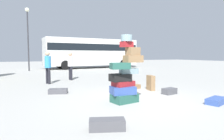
{
  "coord_description": "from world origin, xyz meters",
  "views": [
    {
      "loc": [
        -3.24,
        -5.26,
        1.46
      ],
      "look_at": [
        -0.41,
        0.79,
        0.93
      ],
      "focal_mm": 31.04,
      "sensor_mm": 36.0,
      "label": 1
    }
  ],
  "objects_px": {
    "suitcase_charcoal_behind_tower": "(58,91)",
    "person_tourist_with_camera": "(48,65)",
    "person_bearded_onlooker": "(70,64)",
    "suitcase_brown_left_side": "(132,87)",
    "person_passerby_in_red": "(128,63)",
    "suitcase_navy_foreground_far": "(217,101)",
    "parked_bus": "(92,51)",
    "suitcase_charcoal_white_trunk": "(107,124)",
    "lamp_post": "(28,29)",
    "suitcase_brown_right_side": "(151,83)",
    "suitcase_tower": "(125,77)",
    "suitcase_charcoal_upright_blue": "(169,91)"
  },
  "relations": [
    {
      "from": "suitcase_brown_right_side",
      "to": "parked_bus",
      "type": "bearing_deg",
      "value": 89.1
    },
    {
      "from": "lamp_post",
      "to": "parked_bus",
      "type": "bearing_deg",
      "value": 11.64
    },
    {
      "from": "suitcase_charcoal_behind_tower",
      "to": "person_tourist_with_camera",
      "type": "relative_size",
      "value": 0.42
    },
    {
      "from": "suitcase_brown_left_side",
      "to": "person_passerby_in_red",
      "type": "bearing_deg",
      "value": 52.17
    },
    {
      "from": "suitcase_charcoal_behind_tower",
      "to": "parked_bus",
      "type": "distance_m",
      "value": 14.3
    },
    {
      "from": "suitcase_tower",
      "to": "suitcase_brown_right_side",
      "type": "relative_size",
      "value": 3.36
    },
    {
      "from": "suitcase_charcoal_behind_tower",
      "to": "parked_bus",
      "type": "xyz_separation_m",
      "value": [
        5.87,
        12.93,
        1.74
      ]
    },
    {
      "from": "suitcase_tower",
      "to": "suitcase_charcoal_upright_blue",
      "type": "distance_m",
      "value": 2.22
    },
    {
      "from": "person_passerby_in_red",
      "to": "parked_bus",
      "type": "height_order",
      "value": "parked_bus"
    },
    {
      "from": "suitcase_brown_left_side",
      "to": "lamp_post",
      "type": "bearing_deg",
      "value": 95.22
    },
    {
      "from": "person_tourist_with_camera",
      "to": "lamp_post",
      "type": "relative_size",
      "value": 0.29
    },
    {
      "from": "suitcase_brown_left_side",
      "to": "suitcase_charcoal_upright_blue",
      "type": "distance_m",
      "value": 1.69
    },
    {
      "from": "suitcase_charcoal_upright_blue",
      "to": "person_bearded_onlooker",
      "type": "bearing_deg",
      "value": 103.7
    },
    {
      "from": "suitcase_navy_foreground_far",
      "to": "suitcase_brown_left_side",
      "type": "bearing_deg",
      "value": 90.63
    },
    {
      "from": "suitcase_brown_right_side",
      "to": "suitcase_charcoal_upright_blue",
      "type": "height_order",
      "value": "suitcase_brown_right_side"
    },
    {
      "from": "suitcase_charcoal_behind_tower",
      "to": "suitcase_charcoal_upright_blue",
      "type": "relative_size",
      "value": 1.28
    },
    {
      "from": "suitcase_navy_foreground_far",
      "to": "person_tourist_with_camera",
      "type": "relative_size",
      "value": 0.48
    },
    {
      "from": "suitcase_brown_right_side",
      "to": "suitcase_charcoal_behind_tower",
      "type": "relative_size",
      "value": 0.9
    },
    {
      "from": "person_passerby_in_red",
      "to": "suitcase_charcoal_behind_tower",
      "type": "bearing_deg",
      "value": -24.99
    },
    {
      "from": "suitcase_tower",
      "to": "person_tourist_with_camera",
      "type": "distance_m",
      "value": 5.2
    },
    {
      "from": "suitcase_charcoal_behind_tower",
      "to": "suitcase_charcoal_upright_blue",
      "type": "height_order",
      "value": "suitcase_charcoal_upright_blue"
    },
    {
      "from": "suitcase_charcoal_upright_blue",
      "to": "parked_bus",
      "type": "relative_size",
      "value": 0.05
    },
    {
      "from": "suitcase_tower",
      "to": "person_bearded_onlooker",
      "type": "relative_size",
      "value": 1.28
    },
    {
      "from": "suitcase_brown_left_side",
      "to": "lamp_post",
      "type": "xyz_separation_m",
      "value": [
        -3.64,
        11.92,
        3.61
      ]
    },
    {
      "from": "suitcase_tower",
      "to": "person_tourist_with_camera",
      "type": "bearing_deg",
      "value": 108.64
    },
    {
      "from": "suitcase_charcoal_upright_blue",
      "to": "lamp_post",
      "type": "bearing_deg",
      "value": 98.43
    },
    {
      "from": "suitcase_tower",
      "to": "suitcase_charcoal_white_trunk",
      "type": "distance_m",
      "value": 2.35
    },
    {
      "from": "suitcase_charcoal_white_trunk",
      "to": "parked_bus",
      "type": "relative_size",
      "value": 0.07
    },
    {
      "from": "suitcase_charcoal_behind_tower",
      "to": "person_tourist_with_camera",
      "type": "height_order",
      "value": "person_tourist_with_camera"
    },
    {
      "from": "suitcase_tower",
      "to": "suitcase_charcoal_white_trunk",
      "type": "xyz_separation_m",
      "value": [
        -1.38,
        -1.79,
        -0.66
      ]
    },
    {
      "from": "suitcase_navy_foreground_far",
      "to": "parked_bus",
      "type": "distance_m",
      "value": 16.68
    },
    {
      "from": "suitcase_tower",
      "to": "suitcase_charcoal_upright_blue",
      "type": "bearing_deg",
      "value": 10.03
    },
    {
      "from": "person_bearded_onlooker",
      "to": "person_passerby_in_red",
      "type": "relative_size",
      "value": 0.94
    },
    {
      "from": "suitcase_brown_right_side",
      "to": "suitcase_navy_foreground_far",
      "type": "height_order",
      "value": "suitcase_brown_right_side"
    },
    {
      "from": "suitcase_charcoal_white_trunk",
      "to": "suitcase_charcoal_behind_tower",
      "type": "xyz_separation_m",
      "value": [
        -0.26,
        4.02,
        -0.02
      ]
    },
    {
      "from": "person_bearded_onlooker",
      "to": "person_tourist_with_camera",
      "type": "height_order",
      "value": "person_tourist_with_camera"
    },
    {
      "from": "suitcase_brown_left_side",
      "to": "person_bearded_onlooker",
      "type": "bearing_deg",
      "value": 100.91
    },
    {
      "from": "suitcase_charcoal_upright_blue",
      "to": "suitcase_charcoal_behind_tower",
      "type": "bearing_deg",
      "value": 143.94
    },
    {
      "from": "parked_bus",
      "to": "suitcase_tower",
      "type": "bearing_deg",
      "value": -108.61
    },
    {
      "from": "suitcase_brown_right_side",
      "to": "suitcase_brown_left_side",
      "type": "bearing_deg",
      "value": 140.43
    },
    {
      "from": "lamp_post",
      "to": "suitcase_charcoal_white_trunk",
      "type": "bearing_deg",
      "value": -86.8
    },
    {
      "from": "person_tourist_with_camera",
      "to": "person_passerby_in_red",
      "type": "bearing_deg",
      "value": 55.48
    },
    {
      "from": "suitcase_brown_right_side",
      "to": "parked_bus",
      "type": "xyz_separation_m",
      "value": [
        2.3,
        13.85,
        1.53
      ]
    },
    {
      "from": "person_bearded_onlooker",
      "to": "parked_bus",
      "type": "relative_size",
      "value": 0.16
    },
    {
      "from": "person_passerby_in_red",
      "to": "person_bearded_onlooker",
      "type": "bearing_deg",
      "value": -83.95
    },
    {
      "from": "suitcase_charcoal_white_trunk",
      "to": "lamp_post",
      "type": "bearing_deg",
      "value": 113.49
    },
    {
      "from": "suitcase_navy_foreground_far",
      "to": "parked_bus",
      "type": "xyz_separation_m",
      "value": [
        1.83,
        16.49,
        1.75
      ]
    },
    {
      "from": "person_passerby_in_red",
      "to": "suitcase_charcoal_white_trunk",
      "type": "bearing_deg",
      "value": 7.98
    },
    {
      "from": "suitcase_charcoal_white_trunk",
      "to": "suitcase_tower",
      "type": "bearing_deg",
      "value": 72.67
    },
    {
      "from": "suitcase_navy_foreground_far",
      "to": "person_bearded_onlooker",
      "type": "height_order",
      "value": "person_bearded_onlooker"
    }
  ]
}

